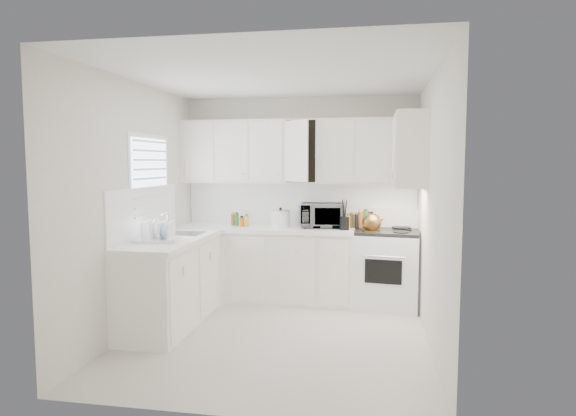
% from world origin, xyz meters
% --- Properties ---
extents(floor, '(3.20, 3.20, 0.00)m').
position_xyz_m(floor, '(0.00, 0.00, 0.00)').
color(floor, silver).
rests_on(floor, ground).
extents(ceiling, '(3.20, 3.20, 0.00)m').
position_xyz_m(ceiling, '(0.00, 0.00, 2.60)').
color(ceiling, white).
rests_on(ceiling, ground).
extents(wall_back, '(3.00, 0.00, 3.00)m').
position_xyz_m(wall_back, '(0.00, 1.60, 1.30)').
color(wall_back, silver).
rests_on(wall_back, ground).
extents(wall_front, '(3.00, 0.00, 3.00)m').
position_xyz_m(wall_front, '(0.00, -1.60, 1.30)').
color(wall_front, silver).
rests_on(wall_front, ground).
extents(wall_left, '(0.00, 3.20, 3.20)m').
position_xyz_m(wall_left, '(-1.50, 0.00, 1.30)').
color(wall_left, silver).
rests_on(wall_left, ground).
extents(wall_right, '(0.00, 3.20, 3.20)m').
position_xyz_m(wall_right, '(1.50, 0.00, 1.30)').
color(wall_right, silver).
rests_on(wall_right, ground).
extents(window_blinds, '(0.06, 0.96, 1.06)m').
position_xyz_m(window_blinds, '(-1.48, 0.35, 1.55)').
color(window_blinds, white).
rests_on(window_blinds, wall_left).
extents(lower_cabinets_back, '(2.22, 0.60, 0.90)m').
position_xyz_m(lower_cabinets_back, '(-0.39, 1.30, 0.45)').
color(lower_cabinets_back, white).
rests_on(lower_cabinets_back, floor).
extents(lower_cabinets_left, '(0.60, 1.60, 0.90)m').
position_xyz_m(lower_cabinets_left, '(-1.20, 0.20, 0.45)').
color(lower_cabinets_left, white).
rests_on(lower_cabinets_left, floor).
extents(countertop_back, '(2.24, 0.64, 0.05)m').
position_xyz_m(countertop_back, '(-0.39, 1.29, 0.93)').
color(countertop_back, white).
rests_on(countertop_back, lower_cabinets_back).
extents(countertop_left, '(0.64, 1.62, 0.05)m').
position_xyz_m(countertop_left, '(-1.19, 0.20, 0.93)').
color(countertop_left, white).
rests_on(countertop_left, lower_cabinets_left).
extents(backsplash_back, '(2.98, 0.02, 0.55)m').
position_xyz_m(backsplash_back, '(0.00, 1.59, 1.23)').
color(backsplash_back, white).
rests_on(backsplash_back, wall_back).
extents(backsplash_left, '(0.02, 1.60, 0.55)m').
position_xyz_m(backsplash_left, '(-1.49, 0.20, 1.23)').
color(backsplash_left, white).
rests_on(backsplash_left, wall_left).
extents(upper_cabinets_back, '(3.00, 0.33, 0.80)m').
position_xyz_m(upper_cabinets_back, '(0.00, 1.44, 1.50)').
color(upper_cabinets_back, white).
rests_on(upper_cabinets_back, wall_back).
extents(upper_cabinets_right, '(0.33, 0.90, 0.80)m').
position_xyz_m(upper_cabinets_right, '(1.33, 0.82, 1.50)').
color(upper_cabinets_right, white).
rests_on(upper_cabinets_right, wall_right).
extents(sink, '(0.42, 0.38, 0.30)m').
position_xyz_m(sink, '(-1.19, 0.55, 1.07)').
color(sink, gray).
rests_on(sink, countertop_left).
extents(stove, '(0.86, 0.73, 1.21)m').
position_xyz_m(stove, '(1.11, 1.27, 0.60)').
color(stove, white).
rests_on(stove, floor).
extents(tea_kettle, '(0.32, 0.29, 0.26)m').
position_xyz_m(tea_kettle, '(0.93, 1.11, 1.07)').
color(tea_kettle, brown).
rests_on(tea_kettle, stove).
extents(frying_pan, '(0.37, 0.46, 0.04)m').
position_xyz_m(frying_pan, '(1.29, 1.43, 0.96)').
color(frying_pan, black).
rests_on(frying_pan, stove).
extents(microwave, '(0.57, 0.36, 0.37)m').
position_xyz_m(microwave, '(0.33, 1.37, 1.13)').
color(microwave, gray).
rests_on(microwave, countertop_back).
extents(rice_cooker, '(0.31, 0.31, 0.24)m').
position_xyz_m(rice_cooker, '(-0.21, 1.34, 1.07)').
color(rice_cooker, white).
rests_on(rice_cooker, countertop_back).
extents(paper_towel, '(0.12, 0.12, 0.27)m').
position_xyz_m(paper_towel, '(-0.01, 1.51, 1.08)').
color(paper_towel, white).
rests_on(paper_towel, countertop_back).
extents(utensil_crock, '(0.16, 0.16, 0.38)m').
position_xyz_m(utensil_crock, '(0.61, 1.18, 1.14)').
color(utensil_crock, black).
rests_on(utensil_crock, countertop_back).
extents(dish_rack, '(0.48, 0.39, 0.24)m').
position_xyz_m(dish_rack, '(-1.24, -0.03, 1.07)').
color(dish_rack, white).
rests_on(dish_rack, countertop_left).
extents(spice_left_0, '(0.06, 0.06, 0.13)m').
position_xyz_m(spice_left_0, '(-0.85, 1.42, 1.02)').
color(spice_left_0, '#954F28').
rests_on(spice_left_0, countertop_back).
extents(spice_left_1, '(0.06, 0.06, 0.13)m').
position_xyz_m(spice_left_1, '(-0.78, 1.33, 1.02)').
color(spice_left_1, '#287A2F').
rests_on(spice_left_1, countertop_back).
extents(spice_left_2, '(0.06, 0.06, 0.13)m').
position_xyz_m(spice_left_2, '(-0.70, 1.42, 1.02)').
color(spice_left_2, orange).
rests_on(spice_left_2, countertop_back).
extents(spice_left_3, '(0.06, 0.06, 0.13)m').
position_xyz_m(spice_left_3, '(-0.62, 1.33, 1.02)').
color(spice_left_3, gold).
rests_on(spice_left_3, countertop_back).
extents(sauce_right_0, '(0.06, 0.06, 0.19)m').
position_xyz_m(sauce_right_0, '(0.58, 1.46, 1.05)').
color(sauce_right_0, orange).
rests_on(sauce_right_0, countertop_back).
extents(sauce_right_1, '(0.06, 0.06, 0.19)m').
position_xyz_m(sauce_right_1, '(0.64, 1.40, 1.05)').
color(sauce_right_1, gold).
rests_on(sauce_right_1, countertop_back).
extents(sauce_right_2, '(0.06, 0.06, 0.19)m').
position_xyz_m(sauce_right_2, '(0.69, 1.46, 1.05)').
color(sauce_right_2, '#4D3316').
rests_on(sauce_right_2, countertop_back).
extents(sauce_right_3, '(0.06, 0.06, 0.19)m').
position_xyz_m(sauce_right_3, '(0.74, 1.40, 1.05)').
color(sauce_right_3, black).
rests_on(sauce_right_3, countertop_back).
extents(sauce_right_4, '(0.06, 0.06, 0.19)m').
position_xyz_m(sauce_right_4, '(0.80, 1.46, 1.05)').
color(sauce_right_4, '#954F28').
rests_on(sauce_right_4, countertop_back).
extents(sauce_right_5, '(0.06, 0.06, 0.19)m').
position_xyz_m(sauce_right_5, '(0.85, 1.40, 1.05)').
color(sauce_right_5, '#287A2F').
rests_on(sauce_right_5, countertop_back).
extents(sauce_right_6, '(0.06, 0.06, 0.19)m').
position_xyz_m(sauce_right_6, '(0.91, 1.46, 1.05)').
color(sauce_right_6, orange).
rests_on(sauce_right_6, countertop_back).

